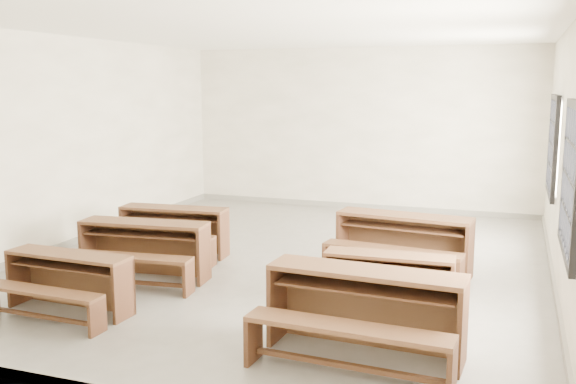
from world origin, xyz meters
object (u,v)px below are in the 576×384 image
(desk_set_0, at_px, (66,279))
(desk_set_3, at_px, (363,307))
(desk_set_5, at_px, (402,240))
(desk_set_4, at_px, (388,278))
(desk_set_1, at_px, (143,246))
(desk_set_2, at_px, (173,228))

(desk_set_0, distance_m, desk_set_3, 3.31)
(desk_set_3, xyz_separation_m, desk_set_5, (-0.11, 2.73, -0.01))
(desk_set_0, relative_size, desk_set_4, 1.03)
(desk_set_1, height_order, desk_set_4, desk_set_1)
(desk_set_2, height_order, desk_set_4, desk_set_2)
(desk_set_1, bearing_deg, desk_set_0, -100.83)
(desk_set_1, bearing_deg, desk_set_5, 17.68)
(desk_set_1, distance_m, desk_set_5, 3.37)
(desk_set_0, xyz_separation_m, desk_set_1, (0.11, 1.34, 0.05))
(desk_set_3, relative_size, desk_set_5, 1.00)
(desk_set_0, bearing_deg, desk_set_1, 87.22)
(desk_set_1, relative_size, desk_set_4, 1.20)
(desk_set_0, bearing_deg, desk_set_2, 94.71)
(desk_set_0, distance_m, desk_set_1, 1.35)
(desk_set_0, distance_m, desk_set_2, 2.50)
(desk_set_1, distance_m, desk_set_2, 1.18)
(desk_set_2, bearing_deg, desk_set_1, -84.03)
(desk_set_2, xyz_separation_m, desk_set_5, (3.31, 0.19, 0.05))
(desk_set_4, bearing_deg, desk_set_5, 91.02)
(desk_set_1, height_order, desk_set_5, desk_set_5)
(desk_set_4, bearing_deg, desk_set_3, -91.98)
(desk_set_1, height_order, desk_set_3, desk_set_3)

